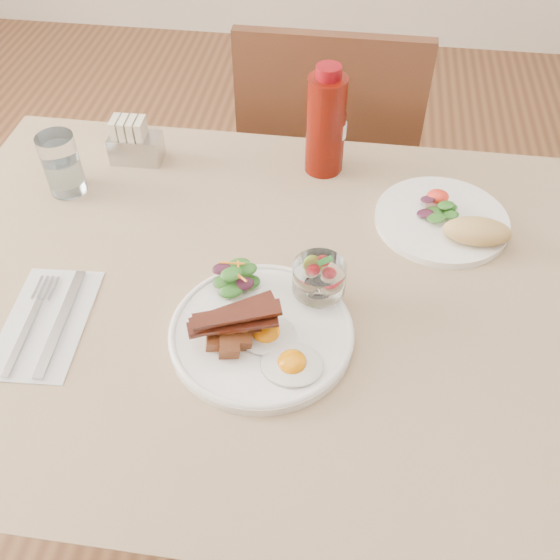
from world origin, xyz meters
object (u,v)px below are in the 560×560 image
Objects in this scene: second_plate at (450,222)px; sugar_caddy at (134,143)px; table at (299,326)px; hot_sauce_bottle at (335,137)px; main_plate at (261,333)px; chair_far at (327,165)px; fruit_cup at (319,278)px; ketchup_bottle at (326,124)px; water_glass at (63,167)px.

sugar_caddy reaches higher than second_plate.
second_plate is (0.25, 0.19, 0.10)m from table.
main_plate is at bearing -99.25° from hot_sauce_bottle.
table is 8.86× the size of hot_sauce_bottle.
second_plate is (0.25, -0.47, 0.24)m from chair_far.
hot_sauce_bottle is (-0.22, 0.15, 0.06)m from second_plate.
sugar_caddy is at bearing -136.62° from chair_far.
ketchup_bottle reaches higher than fruit_cup.
water_glass reaches higher than sugar_caddy.
second_plate is 0.72m from water_glass.
table is at bearing -90.00° from chair_far.
fruit_cup is 0.35× the size of second_plate.
main_plate reaches higher than table.
ketchup_bottle is 0.04m from hot_sauce_bottle.
ketchup_bottle reaches higher than hot_sauce_bottle.
table is 0.33m from second_plate.
table is at bearing -23.28° from water_glass.
ketchup_bottle is at bearing 83.12° from main_plate.
chair_far reaches higher than table.
second_plate is at bearing -31.76° from ketchup_bottle.
fruit_cup is 0.81× the size of sugar_caddy.
sugar_caddy is at bearing 127.74° from main_plate.
ketchup_bottle is at bearing 148.24° from second_plate.
fruit_cup is at bearing -86.12° from ketchup_bottle.
fruit_cup is at bearing -42.01° from sugar_caddy.
table is 1.43× the size of chair_far.
sugar_caddy is (-0.62, 0.13, 0.02)m from second_plate.
fruit_cup is 0.53m from sugar_caddy.
hot_sauce_bottle reaches higher than fruit_cup.
second_plate is 1.10× the size of ketchup_bottle.
hot_sauce_bottle is (0.02, 0.00, -0.03)m from ketchup_bottle.
sugar_caddy is (-0.37, -0.35, 0.27)m from chair_far.
water_glass is at bearing -135.54° from chair_far.
table is 5.55× the size of second_plate.
table is 11.27× the size of water_glass.
table is 0.15m from main_plate.
chair_far is 0.59m from second_plate.
fruit_cup is at bearing -39.07° from table.
water_glass is at bearing 178.98° from second_plate.
chair_far is at bearing 91.16° from ketchup_bottle.
fruit_cup is 0.31m from second_plate.
ketchup_bottle is 0.38m from sugar_caddy.
hot_sauce_bottle is (0.07, 0.44, 0.06)m from main_plate.
sugar_caddy is (-0.32, 0.42, 0.03)m from main_plate.
second_plate is at bearing -34.25° from hot_sauce_bottle.
sugar_caddy is 0.15m from water_glass.
hot_sauce_bottle is at bearing 85.70° from table.
ketchup_bottle is at bearing 93.88° from fruit_cup.
sugar_caddy reaches higher than table.
hot_sauce_bottle is 1.27× the size of water_glass.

